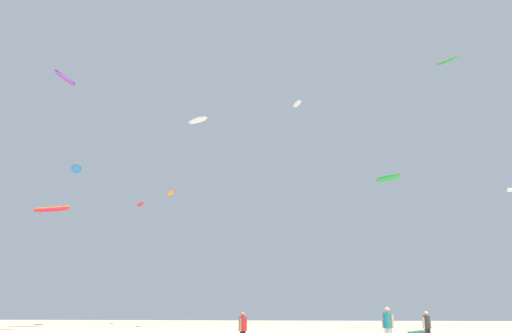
{
  "coord_description": "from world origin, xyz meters",
  "views": [
    {
      "loc": [
        4.06,
        -15.42,
        1.71
      ],
      "look_at": [
        0.0,
        20.97,
        11.95
      ],
      "focal_mm": 35.6,
      "sensor_mm": 36.0,
      "label": 1
    }
  ],
  "objects": [
    {
      "name": "person_left",
      "position": [
        7.22,
        8.28,
        1.03
      ],
      "size": [
        0.47,
        0.42,
        1.76
      ],
      "rotation": [
        0.0,
        0.0,
        0.86
      ],
      "color": "silver",
      "rests_on": "ground"
    },
    {
      "name": "kite_aloft_1",
      "position": [
        2.74,
        39.26,
        24.48
      ],
      "size": [
        1.4,
        2.19,
        0.37
      ],
      "color": "white"
    },
    {
      "name": "kite_aloft_0",
      "position": [
        -9.54,
        31.61,
        12.51
      ],
      "size": [
        1.4,
        2.34,
        0.4
      ],
      "color": "orange"
    },
    {
      "name": "kite_aloft_7",
      "position": [
        -15.82,
        20.85,
        19.94
      ],
      "size": [
        1.16,
        2.94,
        0.73
      ],
      "color": "purple"
    },
    {
      "name": "kite_aloft_8",
      "position": [
        -15.89,
        41.07,
        13.42
      ],
      "size": [
        1.71,
        2.58,
        0.45
      ],
      "color": "red"
    },
    {
      "name": "kite_aloft_5",
      "position": [
        -20.96,
        30.44,
        10.9
      ],
      "size": [
        4.4,
        2.07,
        0.72
      ],
      "color": "red"
    },
    {
      "name": "kite_aloft_2",
      "position": [
        15.97,
        25.38,
        22.07
      ],
      "size": [
        1.88,
        2.05,
        0.47
      ],
      "color": "green"
    },
    {
      "name": "person_foreground",
      "position": [
        1.0,
        6.96,
        0.91
      ],
      "size": [
        0.35,
        0.48,
        1.56
      ],
      "rotation": [
        0.0,
        0.0,
        2.74
      ],
      "color": "black",
      "rests_on": "ground"
    },
    {
      "name": "kite_aloft_9",
      "position": [
        -8.24,
        36.43,
        21.85
      ],
      "size": [
        2.89,
        2.31,
        0.52
      ],
      "color": "white"
    },
    {
      "name": "kite_aloft_6",
      "position": [
        -20.81,
        34.33,
        16.06
      ],
      "size": [
        2.69,
        3.91,
        0.48
      ],
      "color": "blue"
    },
    {
      "name": "kite_aloft_3",
      "position": [
        11.23,
        31.61,
        13.42
      ],
      "size": [
        2.56,
        2.66,
        0.57
      ],
      "color": "green"
    },
    {
      "name": "person_midground",
      "position": [
        9.32,
        10.42,
        0.92
      ],
      "size": [
        0.44,
        0.36,
        1.57
      ],
      "rotation": [
        0.0,
        0.0,
        5.33
      ],
      "color": "#2D2D33",
      "rests_on": "ground"
    }
  ]
}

